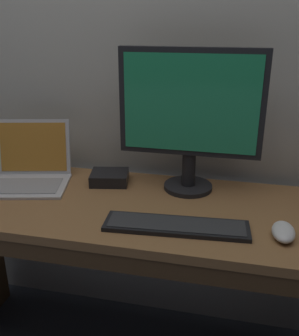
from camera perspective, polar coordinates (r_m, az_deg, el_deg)
The scene contains 6 objects.
desk at distance 1.48m, azimuth -3.05°, elevation -12.44°, with size 1.56×0.56×0.76m.
laptop_silver at distance 1.61m, azimuth -17.26°, elevation 0.10°, with size 0.36×0.34×0.23m.
external_monitor at distance 1.39m, azimuth 6.08°, elevation 8.06°, with size 0.51×0.19×0.53m.
wired_keyboard at distance 1.22m, azimuth 3.97°, elevation -8.54°, with size 0.46×0.15×0.02m.
computer_mouse at distance 1.24m, azimuth 19.23°, elevation -8.91°, with size 0.07×0.12×0.04m, color white.
external_drive_box at distance 1.54m, azimuth -5.95°, elevation -1.42°, with size 0.15×0.12×0.04m, color black.
Camera 1 is at (0.34, -1.19, 1.37)m, focal length 41.12 mm.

